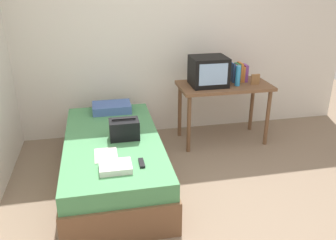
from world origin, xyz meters
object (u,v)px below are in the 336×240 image
Objects in this scene: book_row at (239,73)px; tv at (208,71)px; magazine at (106,155)px; picture_frame at (255,79)px; pillow at (112,108)px; folded_towel at (116,167)px; bed at (114,160)px; water_bottle at (238,76)px; remote_dark at (142,163)px; desk at (224,92)px; handbag at (124,129)px.

tv is at bearing -167.95° from book_row.
picture_frame is at bearing 27.52° from magazine.
pillow is 1.65× the size of folded_towel.
water_bottle reaches higher than bed.
water_bottle is 1.90× the size of picture_frame.
picture_frame is at bearing 37.19° from remote_dark.
tv is 0.46m from book_row.
tv is at bearing 47.27° from folded_towel.
desk is (1.47, 0.73, 0.43)m from bed.
water_bottle is 2.09m from folded_towel.
handbag is (-1.12, -0.75, -0.35)m from tv.
bed is 0.69m from folded_towel.
book_row is 2.16m from magazine.
book_row is 0.82× the size of handbag.
water_bottle is 0.20m from book_row.
desk is 0.36m from tv.
handbag is 0.41m from magazine.
desk is 4.74× the size of book_row.
folded_towel reaches higher than bed.
folded_towel is at bearing -139.41° from book_row.
remote_dark is at bearing -136.16° from book_row.
pillow is at bearing 88.01° from folded_towel.
book_row is at bearing 1.80° from pillow.
folded_towel is at bearing -75.35° from magazine.
desk is at bearing -0.43° from tv.
pillow reaches higher than bed.
bed is 1.72× the size of desk.
book_row is 0.87× the size of folded_towel.
pillow is at bearing 178.00° from tv.
bed is 0.68m from remote_dark.
magazine is 1.86× the size of remote_dark.
folded_towel is (-0.05, -1.40, -0.02)m from pillow.
picture_frame is 0.44× the size of handbag.
magazine is at bearing -146.29° from book_row.
pillow is (-1.65, -0.05, -0.34)m from book_row.
desk is 1.54m from handbag.
pillow is (-1.80, 0.13, -0.29)m from picture_frame.
folded_towel is at bearing -137.36° from desk.
book_row reaches higher than pillow.
bed is at bearing -158.14° from water_bottle.
tv is 1.75× the size of water_bottle.
water_bottle is at bearing -4.77° from pillow.
book_row is at bearing 12.05° from tv.
book_row reaches higher than magazine.
desk is 0.42m from picture_frame.
handbag is 0.58m from remote_dark.
desk is at bearing -156.66° from book_row.
handbag is (-1.56, -0.84, -0.29)m from book_row.
handbag is (0.09, -0.79, 0.05)m from pillow.
magazine is at bearing -102.77° from bed.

